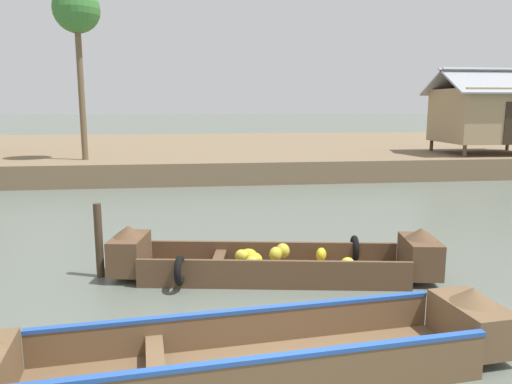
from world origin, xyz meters
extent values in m
plane|color=#596056|center=(0.00, 10.00, 0.00)|extent=(300.00, 300.00, 0.00)
cube|color=#756047|center=(0.00, 23.94, 0.45)|extent=(160.00, 20.00, 0.89)
cube|color=brown|center=(0.45, 3.63, 0.06)|extent=(4.82, 1.95, 0.12)
cube|color=brown|center=(0.54, 4.19, 0.31)|extent=(4.64, 0.83, 0.39)
cube|color=brown|center=(0.36, 3.07, 0.31)|extent=(4.64, 0.83, 0.39)
cube|color=brown|center=(3.04, 3.21, 0.44)|extent=(0.71, 1.11, 0.63)
cone|color=brown|center=(3.04, 3.21, 0.85)|extent=(0.64, 0.64, 0.20)
cube|color=brown|center=(-2.14, 4.05, 0.44)|extent=(0.71, 1.11, 0.63)
cone|color=brown|center=(-2.14, 4.05, 0.85)|extent=(0.64, 0.64, 0.20)
cube|color=brown|center=(-0.54, 3.79, 0.33)|extent=(0.37, 1.12, 0.05)
torus|color=black|center=(2.11, 4.06, 0.35)|extent=(0.20, 0.53, 0.52)
torus|color=black|center=(-1.21, 3.20, 0.35)|extent=(0.20, 0.53, 0.52)
ellipsoid|color=yellow|center=(0.04, 4.03, 0.33)|extent=(0.31, 0.21, 0.20)
ellipsoid|color=yellow|center=(0.07, 3.44, 0.41)|extent=(0.39, 0.37, 0.26)
ellipsoid|color=yellow|center=(1.37, 3.76, 0.35)|extent=(0.29, 0.32, 0.26)
ellipsoid|color=gold|center=(0.64, 3.74, 0.46)|extent=(0.35, 0.35, 0.27)
ellipsoid|color=yellow|center=(-0.12, 3.66, 0.42)|extent=(0.31, 0.27, 0.24)
ellipsoid|color=gold|center=(0.49, 3.60, 0.45)|extent=(0.33, 0.34, 0.27)
ellipsoid|color=yellow|center=(1.69, 3.16, 0.36)|extent=(0.35, 0.35, 0.24)
ellipsoid|color=gold|center=(0.05, 3.37, 0.38)|extent=(0.33, 0.28, 0.24)
ellipsoid|color=yellow|center=(1.43, 3.18, 0.31)|extent=(0.38, 0.38, 0.19)
cube|color=brown|center=(-0.32, 0.36, 0.06)|extent=(5.19, 1.79, 0.12)
cube|color=brown|center=(-0.38, 0.96, 0.33)|extent=(5.07, 0.60, 0.41)
cube|color=brown|center=(-0.26, -0.23, 0.33)|extent=(5.07, 0.60, 0.41)
cube|color=#234C9E|center=(-0.38, 0.96, 0.56)|extent=(5.07, 0.61, 0.05)
cube|color=#234C9E|center=(-0.26, -0.23, 0.56)|extent=(5.07, 0.61, 0.05)
cube|color=brown|center=(2.50, 0.65, 0.38)|extent=(0.70, 1.14, 0.53)
cone|color=brown|center=(2.50, 0.65, 0.75)|extent=(0.61, 0.61, 0.20)
cube|color=brown|center=(-1.40, 0.25, 0.35)|extent=(0.32, 1.16, 0.05)
cylinder|color=#4C3826|center=(10.52, 14.81, 1.16)|extent=(0.16, 0.16, 0.53)
cylinder|color=#4C3826|center=(10.52, 17.78, 1.16)|extent=(0.16, 0.16, 0.53)
cylinder|color=#4C3826|center=(14.49, 17.78, 1.16)|extent=(0.16, 0.16, 0.53)
cube|color=#9E8460|center=(12.50, 16.30, 2.62)|extent=(4.37, 3.37, 2.39)
cube|color=#9399A0|center=(12.50, 15.45, 4.13)|extent=(5.07, 2.16, 1.19)
cube|color=#9399A0|center=(12.50, 17.14, 4.13)|extent=(5.07, 2.16, 1.19)
cylinder|color=brown|center=(-5.33, 15.92, 3.62)|extent=(0.24, 0.24, 5.46)
sphere|color=#387533|center=(-5.33, 15.92, 6.76)|extent=(1.81, 1.81, 1.81)
cylinder|color=#423323|center=(-2.67, 4.08, 0.68)|extent=(0.14, 0.14, 1.36)
camera|label=1|loc=(-0.94, -4.80, 3.09)|focal=34.52mm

